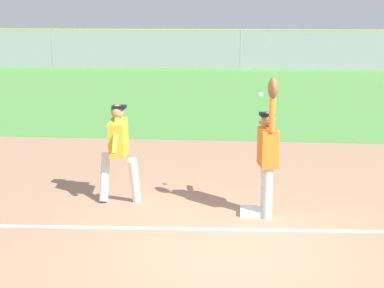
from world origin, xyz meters
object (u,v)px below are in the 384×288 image
at_px(baseball, 261,95).
at_px(runner, 119,147).
at_px(first_base, 252,211).
at_px(parked_car_white, 179,52).
at_px(fielder, 268,149).
at_px(parked_car_green, 352,53).
at_px(parked_car_blue, 264,53).

bearing_deg(baseball, runner, 175.22).
distance_m(runner, baseball, 2.57).
distance_m(first_base, parked_car_white, 27.00).
xyz_separation_m(runner, baseball, (2.38, -0.20, 0.95)).
distance_m(fielder, parked_car_white, 27.13).
bearing_deg(runner, parked_car_green, 72.08).
bearing_deg(first_base, baseball, 61.32).
xyz_separation_m(fielder, runner, (-2.50, 0.48, -0.12)).
height_order(runner, parked_car_white, runner).
bearing_deg(fielder, parked_car_blue, -101.61).
xyz_separation_m(runner, parked_car_white, (-1.91, 26.29, -0.32)).
relative_size(baseball, parked_car_green, 0.02).
bearing_deg(parked_car_blue, parked_car_green, 3.98).
bearing_deg(baseball, parked_car_green, 76.53).
distance_m(first_base, parked_car_blue, 26.57).
bearing_deg(fielder, parked_car_green, -112.74).
height_order(fielder, baseball, fielder).
bearing_deg(parked_car_green, parked_car_white, 174.35).
bearing_deg(parked_car_blue, parked_car_white, -179.65).
bearing_deg(parked_car_green, first_base, -109.66).
distance_m(parked_car_white, parked_car_green, 10.65).
relative_size(fielder, parked_car_blue, 0.51).
bearing_deg(parked_car_green, parked_car_blue, 176.16).
relative_size(fielder, parked_car_white, 0.50).
xyz_separation_m(baseball, parked_car_white, (-4.28, 26.49, -1.27)).
xyz_separation_m(first_base, parked_car_white, (-4.19, 26.66, 0.63)).
bearing_deg(runner, fielder, -10.42).
bearing_deg(first_base, parked_car_green, 76.42).
distance_m(fielder, parked_car_blue, 26.66).
relative_size(runner, baseball, 23.24).
xyz_separation_m(first_base, baseball, (0.10, 0.18, 1.91)).
relative_size(parked_car_blue, parked_car_green, 0.97).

